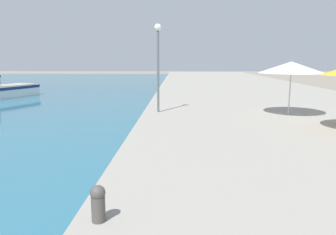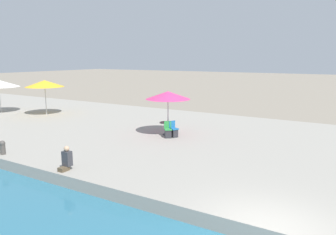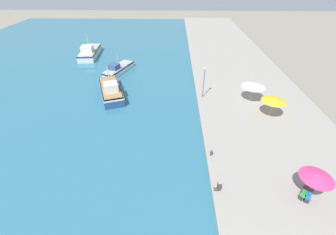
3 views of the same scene
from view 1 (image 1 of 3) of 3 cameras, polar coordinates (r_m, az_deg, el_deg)
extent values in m
cube|color=gray|center=(30.72, 13.31, 4.16)|extent=(16.00, 90.00, 0.53)
cylinder|color=#B7B7B7|center=(17.42, 20.43, 4.06)|extent=(0.06, 0.06, 2.25)
cone|color=white|center=(17.35, 20.68, 8.18)|extent=(3.19, 3.19, 0.56)
cylinder|color=#4C4742|center=(5.97, -12.03, -15.33)|extent=(0.24, 0.24, 0.45)
sphere|color=#4C4742|center=(5.85, -12.14, -12.69)|extent=(0.26, 0.26, 0.26)
cylinder|color=#565B60|center=(17.27, -1.74, 7.88)|extent=(0.12, 0.12, 4.20)
sphere|color=white|center=(17.33, -1.78, 15.43)|extent=(0.36, 0.36, 0.36)
camera|label=2|loc=(13.42, -130.76, 0.55)|focal=35.00mm
camera|label=3|loc=(18.10, -157.28, 37.31)|focal=24.00mm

